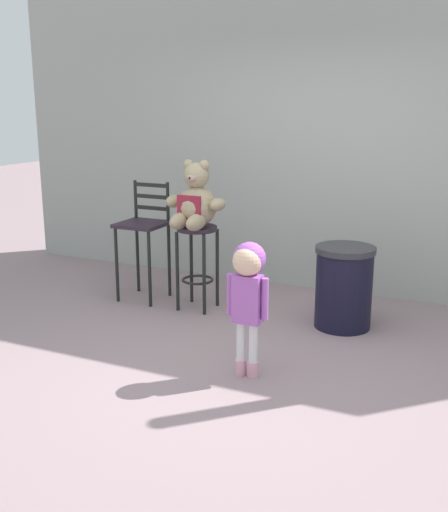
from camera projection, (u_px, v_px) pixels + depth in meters
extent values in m
plane|color=gray|center=(228.00, 370.00, 4.43)|extent=(24.00, 24.00, 0.00)
cube|color=#9EA29B|center=(327.00, 99.00, 6.01)|extent=(7.09, 0.30, 3.79)
cylinder|color=#281D29|center=(197.00, 228.00, 5.57)|extent=(0.36, 0.36, 0.04)
cylinder|color=black|center=(177.00, 272.00, 5.60)|extent=(0.03, 0.03, 0.74)
cylinder|color=black|center=(204.00, 275.00, 5.49)|extent=(0.03, 0.03, 0.74)
cylinder|color=black|center=(191.00, 265.00, 5.84)|extent=(0.03, 0.03, 0.74)
cylinder|color=black|center=(217.00, 268.00, 5.73)|extent=(0.03, 0.03, 0.74)
torus|color=black|center=(198.00, 280.00, 5.69)|extent=(0.30, 0.30, 0.02)
sphere|color=#9C8D6C|center=(197.00, 206.00, 5.52)|extent=(0.36, 0.36, 0.36)
cube|color=maroon|center=(189.00, 208.00, 5.38)|extent=(0.23, 0.03, 0.22)
sphere|color=#9C8D6C|center=(196.00, 175.00, 5.45)|extent=(0.23, 0.23, 0.23)
ellipsoid|color=gray|center=(191.00, 178.00, 5.36)|extent=(0.10, 0.07, 0.07)
sphere|color=black|center=(190.00, 178.00, 5.34)|extent=(0.03, 0.03, 0.03)
sphere|color=#9C8D6C|center=(188.00, 165.00, 5.46)|extent=(0.09, 0.09, 0.09)
sphere|color=#9C8D6C|center=(204.00, 165.00, 5.39)|extent=(0.09, 0.09, 0.09)
ellipsoid|color=#9C8D6C|center=(174.00, 201.00, 5.57)|extent=(0.13, 0.20, 0.11)
ellipsoid|color=#9C8D6C|center=(218.00, 205.00, 5.39)|extent=(0.13, 0.20, 0.11)
ellipsoid|color=#9C8D6C|center=(180.00, 221.00, 5.42)|extent=(0.12, 0.31, 0.15)
ellipsoid|color=#9C8D6C|center=(196.00, 222.00, 5.36)|extent=(0.12, 0.31, 0.15)
cylinder|color=pink|center=(241.00, 367.00, 4.35)|extent=(0.08, 0.08, 0.11)
cylinder|color=silver|center=(241.00, 341.00, 4.30)|extent=(0.06, 0.06, 0.29)
cylinder|color=pink|center=(253.00, 369.00, 4.31)|extent=(0.08, 0.08, 0.11)
cylinder|color=silver|center=(253.00, 343.00, 4.26)|extent=(0.06, 0.06, 0.29)
cube|color=#9E54AD|center=(247.00, 299.00, 4.20)|extent=(0.20, 0.11, 0.34)
cylinder|color=#9E54AD|center=(230.00, 294.00, 4.25)|extent=(0.05, 0.05, 0.29)
cylinder|color=#9E54AD|center=(265.00, 299.00, 4.14)|extent=(0.05, 0.05, 0.29)
sphere|color=#D8B293|center=(248.00, 261.00, 4.13)|extent=(0.21, 0.21, 0.21)
sphere|color=purple|center=(249.00, 258.00, 4.15)|extent=(0.23, 0.23, 0.23)
cylinder|color=black|center=(344.00, 290.00, 5.20)|extent=(0.48, 0.48, 0.66)
cylinder|color=#2D2D33|center=(346.00, 250.00, 5.11)|extent=(0.50, 0.50, 0.05)
cube|color=#281D29|center=(142.00, 224.00, 5.85)|extent=(0.43, 0.43, 0.03)
cylinder|color=black|center=(117.00, 265.00, 5.85)|extent=(0.03, 0.03, 0.72)
cylinder|color=black|center=(150.00, 269.00, 5.70)|extent=(0.03, 0.03, 0.72)
cylinder|color=black|center=(138.00, 256.00, 6.17)|extent=(0.03, 0.03, 0.72)
cylinder|color=black|center=(169.00, 260.00, 6.02)|extent=(0.03, 0.03, 0.72)
cylinder|color=black|center=(136.00, 199.00, 6.03)|extent=(0.03, 0.03, 0.37)
cylinder|color=black|center=(168.00, 202.00, 5.88)|extent=(0.03, 0.03, 0.37)
cube|color=black|center=(152.00, 208.00, 5.97)|extent=(0.37, 0.02, 0.04)
cube|color=black|center=(151.00, 197.00, 5.95)|extent=(0.37, 0.02, 0.04)
cube|color=black|center=(151.00, 185.00, 5.92)|extent=(0.37, 0.02, 0.04)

